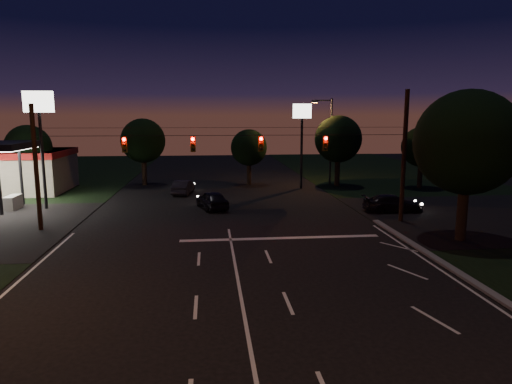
{
  "coord_description": "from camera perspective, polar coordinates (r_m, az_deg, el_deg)",
  "views": [
    {
      "loc": [
        -1.2,
        -14.71,
        7.27
      ],
      "look_at": [
        1.42,
        10.55,
        3.0
      ],
      "focal_mm": 32.0,
      "sensor_mm": 36.0,
      "label": 1
    }
  ],
  "objects": [
    {
      "name": "utility_pole_right",
      "position": [
        33.31,
        17.62,
        -3.52
      ],
      "size": [
        0.3,
        0.3,
        9.0
      ],
      "primitive_type": "cylinder",
      "color": "black",
      "rests_on": "ground"
    },
    {
      "name": "tree_far_a",
      "position": [
        47.96,
        -26.5,
        4.94
      ],
      "size": [
        4.2,
        4.2,
        6.42
      ],
      "color": "black",
      "rests_on": "ground"
    },
    {
      "name": "car_cross",
      "position": [
        36.23,
        16.74,
        -1.39
      ],
      "size": [
        4.57,
        1.99,
        1.31
      ],
      "primitive_type": "imported",
      "rotation": [
        0.0,
        0.0,
        1.54
      ],
      "color": "black",
      "rests_on": "ground"
    },
    {
      "name": "tree_far_b",
      "position": [
        49.37,
        -13.89,
        6.18
      ],
      "size": [
        4.6,
        4.6,
        6.98
      ],
      "color": "black",
      "rests_on": "ground"
    },
    {
      "name": "signal_span",
      "position": [
        29.75,
        -3.62,
        6.12
      ],
      "size": [
        24.0,
        0.4,
        1.56
      ],
      "color": "black",
      "rests_on": "ground"
    },
    {
      "name": "tree_far_d",
      "position": [
        47.77,
        10.22,
        6.46
      ],
      "size": [
        4.8,
        4.8,
        7.3
      ],
      "color": "black",
      "rests_on": "ground"
    },
    {
      "name": "utility_pole_left",
      "position": [
        32.43,
        -25.28,
        -4.34
      ],
      "size": [
        0.28,
        0.28,
        8.0
      ],
      "primitive_type": "cylinder",
      "color": "black",
      "rests_on": "ground"
    },
    {
      "name": "tree_far_c",
      "position": [
        48.11,
        -0.89,
        5.53
      ],
      "size": [
        3.8,
        3.8,
        5.86
      ],
      "color": "black",
      "rests_on": "ground"
    },
    {
      "name": "stop_bar",
      "position": [
        27.52,
        3.08,
        -5.78
      ],
      "size": [
        12.0,
        0.5,
        0.01
      ],
      "primitive_type": "cube",
      "color": "silver",
      "rests_on": "ground"
    },
    {
      "name": "car_oncoming_a",
      "position": [
        36.01,
        -5.51,
        -0.98
      ],
      "size": [
        2.84,
        4.54,
        1.44
      ],
      "primitive_type": "imported",
      "rotation": [
        0.0,
        0.0,
        3.43
      ],
      "color": "black",
      "rests_on": "ground"
    },
    {
      "name": "ground",
      "position": [
        16.45,
        -1.18,
        -16.69
      ],
      "size": [
        140.0,
        140.0,
        0.0
      ],
      "primitive_type": "plane",
      "color": "black",
      "rests_on": "ground"
    },
    {
      "name": "car_oncoming_b",
      "position": [
        43.13,
        -9.08,
        0.61
      ],
      "size": [
        2.07,
        4.18,
        1.32
      ],
      "primitive_type": "imported",
      "rotation": [
        0.0,
        0.0,
        2.97
      ],
      "color": "black",
      "rests_on": "ground"
    },
    {
      "name": "tree_right_near",
      "position": [
        28.95,
        24.79,
        5.52
      ],
      "size": [
        6.0,
        6.0,
        8.76
      ],
      "color": "black",
      "rests_on": "ground"
    },
    {
      "name": "pole_sign_left_near",
      "position": [
        38.88,
        -25.43,
        8.2
      ],
      "size": [
        2.2,
        0.3,
        9.1
      ],
      "color": "black",
      "rests_on": "ground"
    },
    {
      "name": "cross_street_right",
      "position": [
        38.02,
        28.15,
        -2.63
      ],
      "size": [
        20.0,
        16.0,
        0.02
      ],
      "primitive_type": "cube",
      "color": "black",
      "rests_on": "ground"
    },
    {
      "name": "street_light_right_far",
      "position": [
        48.38,
        9.05,
        7.02
      ],
      "size": [
        2.2,
        0.35,
        9.0
      ],
      "color": "black",
      "rests_on": "ground"
    },
    {
      "name": "tree_far_e",
      "position": [
        48.79,
        19.96,
        5.26
      ],
      "size": [
        4.0,
        4.0,
        6.18
      ],
      "color": "black",
      "rests_on": "ground"
    },
    {
      "name": "pole_sign_right",
      "position": [
        45.66,
        5.76,
        8.2
      ],
      "size": [
        1.8,
        0.3,
        8.4
      ],
      "color": "black",
      "rests_on": "ground"
    }
  ]
}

